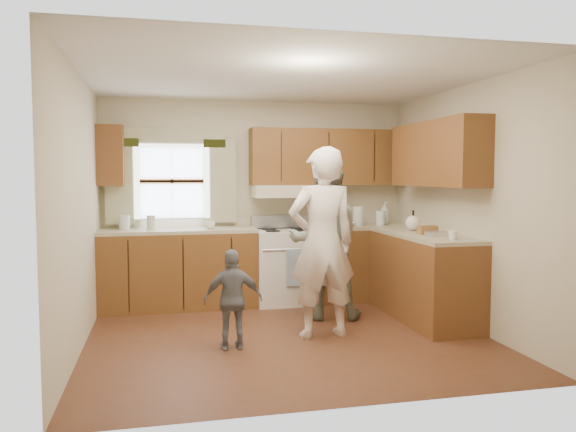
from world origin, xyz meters
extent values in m
plane|color=#512819|center=(0.00, 0.00, 0.00)|extent=(3.80, 3.80, 0.00)
plane|color=white|center=(0.00, 0.00, 2.50)|extent=(3.80, 3.80, 0.00)
plane|color=#C2B79C|center=(0.00, 1.75, 1.25)|extent=(3.80, 0.00, 3.80)
plane|color=#C2B79C|center=(0.00, -1.75, 1.25)|extent=(3.80, 0.00, 3.80)
plane|color=#C2B79C|center=(-1.90, 0.00, 1.25)|extent=(0.00, 3.50, 3.50)
plane|color=#C2B79C|center=(1.90, 0.00, 1.25)|extent=(0.00, 3.50, 3.50)
cube|color=#4D2E10|center=(-0.99, 1.45, 0.45)|extent=(1.82, 0.60, 0.90)
cube|color=#4D2E10|center=(1.29, 1.45, 0.45)|extent=(1.22, 0.60, 0.90)
cube|color=#40250E|center=(1.60, 0.32, 0.45)|extent=(0.60, 1.65, 0.90)
cube|color=tan|center=(-0.99, 1.45, 0.92)|extent=(1.82, 0.60, 0.04)
cube|color=tan|center=(1.29, 1.45, 0.92)|extent=(1.22, 0.60, 0.04)
cube|color=tan|center=(1.60, 0.32, 0.92)|extent=(0.60, 1.65, 0.04)
cube|color=#4D2E10|center=(0.90, 1.58, 1.80)|extent=(2.00, 0.33, 0.70)
cube|color=#40250E|center=(-1.75, 1.58, 1.80)|extent=(0.30, 0.33, 0.70)
cube|color=#40250E|center=(1.73, 0.32, 1.80)|extent=(0.33, 1.65, 0.70)
cube|color=beige|center=(0.30, 1.52, 1.38)|extent=(0.76, 0.45, 0.15)
cube|color=silver|center=(-1.05, 1.73, 1.50)|extent=(0.90, 0.03, 0.90)
cube|color=yellow|center=(-1.63, 1.68, 1.50)|extent=(0.40, 0.05, 1.02)
cube|color=yellow|center=(-0.47, 1.68, 1.50)|extent=(0.40, 0.05, 1.02)
cube|color=yellow|center=(-1.05, 1.68, 2.02)|extent=(1.30, 0.05, 0.22)
cylinder|color=white|center=(0.95, 1.65, 1.22)|extent=(0.27, 0.12, 0.12)
imported|color=silver|center=(-0.62, 1.38, 0.99)|extent=(0.15, 0.15, 0.09)
imported|color=silver|center=(1.63, 1.51, 1.09)|extent=(0.15, 0.15, 0.29)
imported|color=silver|center=(1.04, 1.30, 0.97)|extent=(0.26, 0.26, 0.05)
imported|color=silver|center=(1.61, -0.29, 0.99)|extent=(0.13, 0.13, 0.09)
cylinder|color=silver|center=(-1.60, 1.51, 1.02)|extent=(0.12, 0.12, 0.17)
cube|color=olive|center=(0.79, 1.28, 0.95)|extent=(0.27, 0.20, 0.02)
cube|color=gold|center=(0.94, 1.45, 0.99)|extent=(0.20, 0.14, 0.11)
cylinder|color=silver|center=(1.22, 1.37, 1.06)|extent=(0.13, 0.13, 0.24)
cylinder|color=silver|center=(1.52, 1.38, 1.03)|extent=(0.12, 0.12, 0.18)
sphere|color=silver|center=(1.62, 0.64, 1.03)|extent=(0.17, 0.17, 0.17)
cube|color=olive|center=(1.61, 0.26, 0.99)|extent=(0.20, 0.11, 0.09)
cube|color=silver|center=(1.60, 0.01, 0.97)|extent=(0.23, 0.16, 0.05)
cylinder|color=silver|center=(-1.30, 1.42, 1.03)|extent=(0.10, 0.10, 0.17)
cube|color=silver|center=(0.30, 1.43, 0.45)|extent=(0.76, 0.64, 0.90)
cube|color=#B7B7BC|center=(0.30, 1.69, 0.99)|extent=(0.76, 0.10, 0.16)
cylinder|color=#B7B7BC|center=(0.30, 1.11, 0.70)|extent=(0.68, 0.03, 0.03)
cube|color=teal|center=(0.35, 1.09, 0.48)|extent=(0.22, 0.02, 0.42)
cylinder|color=black|center=(0.12, 1.55, 0.91)|extent=(0.18, 0.18, 0.01)
cylinder|color=black|center=(0.48, 1.55, 0.91)|extent=(0.18, 0.18, 0.01)
cylinder|color=black|center=(0.12, 1.30, 0.91)|extent=(0.18, 0.18, 0.01)
cylinder|color=black|center=(0.48, 1.30, 0.91)|extent=(0.18, 0.18, 0.01)
imported|color=white|center=(0.33, -0.08, 0.92)|extent=(0.70, 0.48, 1.84)
imported|color=#23382C|center=(0.57, 0.62, 0.84)|extent=(0.95, 0.82, 1.68)
imported|color=slate|center=(-0.56, -0.29, 0.45)|extent=(0.54, 0.25, 0.91)
camera|label=1|loc=(-1.18, -5.26, 1.57)|focal=35.00mm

